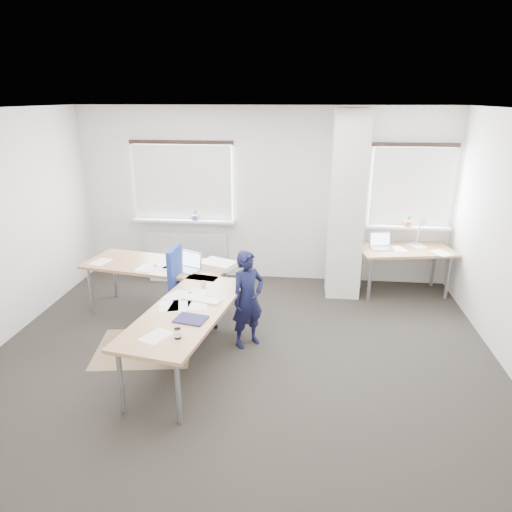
# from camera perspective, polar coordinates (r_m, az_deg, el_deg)

# --- Properties ---
(ground) EXTENTS (6.00, 6.00, 0.00)m
(ground) POSITION_cam_1_polar(r_m,az_deg,el_deg) (5.62, -1.70, -12.02)
(ground) COLOR black
(ground) RESTS_ON ground
(room_shell) EXTENTS (6.04, 5.04, 2.82)m
(room_shell) POSITION_cam_1_polar(r_m,az_deg,el_deg) (5.36, 0.73, 6.66)
(room_shell) COLOR #B8B3A8
(room_shell) RESTS_ON ground
(floor_mat) EXTENTS (1.28, 1.14, 0.01)m
(floor_mat) POSITION_cam_1_polar(r_m,az_deg,el_deg) (5.87, -13.77, -11.09)
(floor_mat) COLOR olive
(floor_mat) RESTS_ON ground
(white_crate) EXTENTS (0.47, 0.33, 0.28)m
(white_crate) POSITION_cam_1_polar(r_m,az_deg,el_deg) (7.88, -11.20, -1.75)
(white_crate) COLOR white
(white_crate) RESTS_ON ground
(desk_main) EXTENTS (2.40, 2.98, 0.96)m
(desk_main) POSITION_cam_1_polar(r_m,az_deg,el_deg) (5.76, -10.19, -3.77)
(desk_main) COLOR brown
(desk_main) RESTS_ON ground
(desk_side) EXTENTS (1.50, 0.93, 1.22)m
(desk_side) POSITION_cam_1_polar(r_m,az_deg,el_deg) (7.31, 18.12, 0.53)
(desk_side) COLOR brown
(desk_side) RESTS_ON ground
(task_chair) EXTENTS (0.60, 0.59, 1.10)m
(task_chair) POSITION_cam_1_polar(r_m,az_deg,el_deg) (6.10, -8.05, -6.24)
(task_chair) COLOR navy
(task_chair) RESTS_ON ground
(person) EXTENTS (0.53, 0.51, 1.22)m
(person) POSITION_cam_1_polar(r_m,az_deg,el_deg) (5.52, -1.03, -5.43)
(person) COLOR black
(person) RESTS_ON ground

